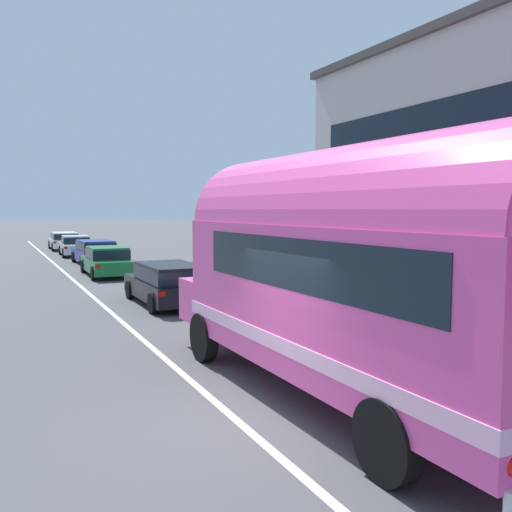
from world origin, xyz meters
name	(u,v)px	position (x,y,z in m)	size (l,w,h in m)	color
ground_plane	(242,425)	(0.00, 0.00, 0.00)	(300.00, 300.00, 0.00)	#4C4C4F
lane_markings	(150,298)	(1.76, 12.00, 0.00)	(3.95, 80.00, 0.01)	silver
painted_bus	(366,264)	(1.93, -0.32, 2.31)	(2.72, 10.37, 4.12)	#EA4C9E
car_lead	(169,281)	(1.98, 10.45, 0.79)	(1.96, 4.60, 1.37)	black
car_second	(107,260)	(1.68, 19.58, 0.75)	(2.00, 4.83, 1.37)	#196633
car_third	(95,250)	(2.10, 25.62, 0.78)	(2.12, 4.35, 1.37)	navy
car_fourth	(75,245)	(1.85, 31.88, 0.73)	(2.04, 4.31, 1.37)	silver
car_fifth	(64,240)	(1.81, 38.05, 0.79)	(2.06, 4.49, 1.37)	white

